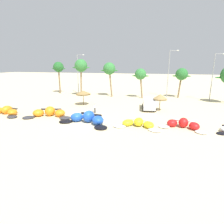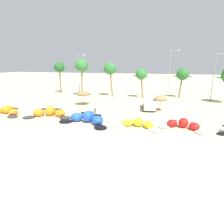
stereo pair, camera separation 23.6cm
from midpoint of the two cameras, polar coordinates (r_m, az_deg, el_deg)
The scene contains 18 objects.
ground_plane at distance 26.67m, azimuth -9.62°, elevation -2.57°, with size 260.00×260.00×0.00m, color beige.
kite_far_left at distance 34.00m, azimuth -30.38°, elevation 0.21°, with size 7.14×3.57×1.31m.
kite_left at distance 29.76m, azimuth -19.12°, elevation -0.24°, with size 7.40×4.33×1.47m.
kite_left_of_center at distance 25.25m, azimuth -8.00°, elevation -2.01°, with size 7.63×4.29×1.64m.
kite_center at distance 23.82m, azimuth 7.83°, elevation -3.57°, with size 6.31×3.13×1.07m.
kite_right_of_center at distance 24.71m, azimuth 20.90°, elevation -3.59°, with size 5.85×3.37×1.25m.
beach_umbrella_near_van at distance 36.07m, azimuth -9.11°, elevation 5.94°, with size 2.86×2.86×2.84m.
beach_umbrella_middle at distance 32.23m, azimuth 14.51°, elevation 4.53°, with size 2.33×2.33×2.87m.
parked_van at distance 33.13m, azimuth 11.19°, elevation 2.70°, with size 2.68×5.11×1.84m.
person_near_kites at distance 30.22m, azimuth -5.56°, elevation 1.23°, with size 0.36×0.24×1.62m.
palm_leftmost at distance 52.24m, azimuth -16.39°, elevation 13.07°, with size 4.04×2.69×8.37m.
palm_left at distance 46.07m, azimuth -9.74°, elevation 13.84°, with size 4.54×3.03×8.94m.
palm_left_of_gap at distance 44.99m, azimuth -0.98°, elevation 13.15°, with size 4.33×2.89×8.17m.
palm_center_left at distance 43.49m, azimuth 8.67°, elevation 11.37°, with size 3.84×2.56×6.83m.
palm_center_right at distance 46.14m, azimuth 20.64°, elevation 10.80°, with size 4.16×2.77×6.91m.
lamppost_west at distance 50.80m, azimuth -10.53°, elevation 12.08°, with size 2.14×0.24×10.23m.
lamppost_west_center at distance 46.20m, azimuth 17.14°, elevation 11.87°, with size 2.07×0.24×10.92m.
lamppost_east_center at distance 44.56m, azimuth 28.78°, elevation 9.98°, with size 1.87×0.24×9.94m.
Camera 1 is at (10.73, -23.10, 7.83)m, focal length 29.49 mm.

